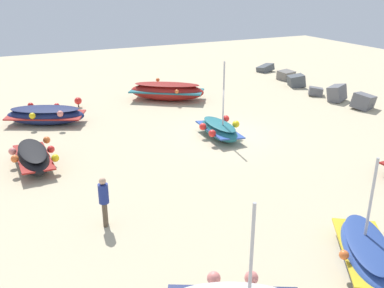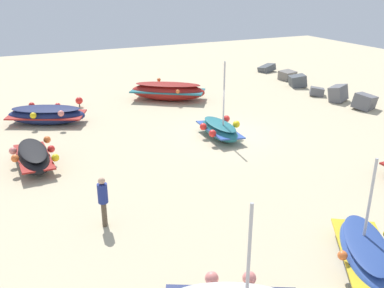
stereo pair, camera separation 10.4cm
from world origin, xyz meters
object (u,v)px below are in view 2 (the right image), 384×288
object	(u,v)px
fishing_boat_3	(220,129)
person_walking	(103,198)
fishing_boat_0	(168,91)
fishing_boat_1	(46,115)
fishing_boat_5	(34,156)
mooring_buoy_0	(79,101)
fishing_boat_6	(365,252)

from	to	relation	value
fishing_boat_3	person_walking	bearing A→B (deg)	130.20
fishing_boat_0	fishing_boat_1	world-z (taller)	fishing_boat_0
fishing_boat_5	fishing_boat_1	bearing A→B (deg)	165.81
fishing_boat_1	fishing_boat_3	distance (m)	9.49
fishing_boat_5	mooring_buoy_0	bearing A→B (deg)	155.18
fishing_boat_5	mooring_buoy_0	world-z (taller)	fishing_boat_5
fishing_boat_1	mooring_buoy_0	size ratio (longest dim) A/B	7.26
fishing_boat_0	fishing_boat_5	distance (m)	11.60
fishing_boat_0	person_walking	distance (m)	15.07
fishing_boat_5	person_walking	xyz separation A→B (m)	(5.78, 1.48, 0.52)
fishing_boat_3	fishing_boat_5	world-z (taller)	fishing_boat_3
fishing_boat_5	mooring_buoy_0	distance (m)	8.86
fishing_boat_3	fishing_boat_6	distance (m)	10.67
fishing_boat_6	person_walking	size ratio (longest dim) A/B	2.08
person_walking	fishing_boat_5	bearing A→B (deg)	-52.19
person_walking	fishing_boat_1	bearing A→B (deg)	-65.70
fishing_boat_5	fishing_boat_3	bearing A→B (deg)	87.01
fishing_boat_0	fishing_boat_3	distance (m)	7.53
fishing_boat_0	fishing_boat_6	world-z (taller)	fishing_boat_6
fishing_boat_0	fishing_boat_5	size ratio (longest dim) A/B	1.47
fishing_boat_6	person_walking	bearing A→B (deg)	-97.36
mooring_buoy_0	fishing_boat_3	bearing A→B (deg)	31.57
fishing_boat_1	fishing_boat_5	world-z (taller)	fishing_boat_1
fishing_boat_5	mooring_buoy_0	size ratio (longest dim) A/B	5.64
fishing_boat_6	mooring_buoy_0	world-z (taller)	fishing_boat_6
fishing_boat_3	fishing_boat_6	world-z (taller)	fishing_boat_3
fishing_boat_0	mooring_buoy_0	bearing A→B (deg)	-154.98
fishing_boat_1	mooring_buoy_0	xyz separation A→B (m)	(-2.47, 2.25, -0.11)
person_walking	mooring_buoy_0	bearing A→B (deg)	-75.07
fishing_boat_1	person_walking	world-z (taller)	person_walking
fishing_boat_5	person_walking	size ratio (longest dim) A/B	2.05
fishing_boat_5	fishing_boat_6	size ratio (longest dim) A/B	0.98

